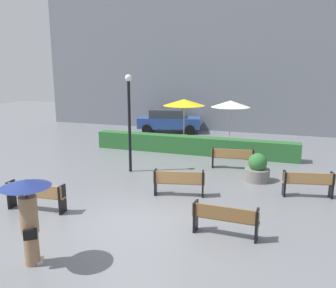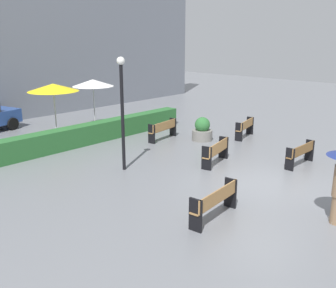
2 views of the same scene
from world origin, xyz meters
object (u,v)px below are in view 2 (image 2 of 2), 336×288
Objects in this scene: bench_back_row at (163,129)px; lamp_post at (122,103)px; bench_mid_center at (216,151)px; planter_pot at (202,130)px; bench_far_right at (245,127)px; bench_near_right at (301,153)px; patio_umbrella_white at (93,83)px; patio_umbrella_yellow at (53,88)px; bench_near_left at (215,201)px.

bench_back_row is 0.46× the size of lamp_post.
bench_mid_center is 1.61× the size of planter_pot.
bench_far_right is 3.92m from bench_back_row.
bench_back_row is (-0.79, 6.34, 0.02)m from bench_near_right.
lamp_post is 1.56× the size of patio_umbrella_white.
bench_far_right is 7.96m from patio_umbrella_white.
bench_mid_center is (-4.13, -1.30, -0.01)m from bench_far_right.
planter_pot reaches higher than bench_near_right.
lamp_post is at bearing -175.25° from planter_pot.
patio_umbrella_white reaches higher than bench_far_right.
patio_umbrella_yellow is at bearing 131.42° from bench_back_row.
bench_far_right is 4.33m from bench_mid_center.
bench_far_right is at bearing 17.41° from bench_mid_center.
bench_near_left is at bearing -98.82° from patio_umbrella_yellow.
planter_pot is 0.27× the size of lamp_post.
bench_near_left is 5.21m from lamp_post.
patio_umbrella_white reaches higher than planter_pot.
bench_far_right is 9.14m from patio_umbrella_yellow.
planter_pot is at bearing -50.34° from bench_back_row.
patio_umbrella_white is (-3.75, 6.77, 1.87)m from bench_far_right.
bench_back_row is at bearing -48.58° from patio_umbrella_yellow.
lamp_post is 1.54× the size of patio_umbrella_yellow.
bench_near_left is at bearing -126.90° from bench_back_row.
bench_near_right is 11.08m from patio_umbrella_yellow.
planter_pot is (2.37, 2.52, -0.05)m from bench_mid_center.
bench_near_left is 8.79m from bench_far_right.
patio_umbrella_white is (3.17, 5.97, -0.07)m from lamp_post.
bench_back_row is 5.37m from patio_umbrella_yellow.
bench_back_row is (4.93, 6.57, 0.01)m from bench_near_left.
lamp_post reaches higher than bench_near_left.
bench_mid_center is at bearing -36.77° from lamp_post.
patio_umbrella_yellow is (-4.49, 5.17, 1.96)m from planter_pot.
bench_near_left is 0.47× the size of lamp_post.
bench_mid_center reaches higher than bench_back_row.
bench_back_row is at bearing 24.54° from lamp_post.
bench_near_right is 1.02× the size of bench_far_right.
bench_mid_center is at bearing -133.26° from planter_pot.
bench_near_left is 4.57m from bench_mid_center.
patio_umbrella_white is (-0.83, 4.15, 1.86)m from bench_back_row.
patio_umbrella_white is at bearing 69.05° from bench_near_left.
planter_pot is 6.20m from patio_umbrella_white.
bench_near_left is 0.73× the size of patio_umbrella_yellow.
planter_pot reaches higher than bench_near_left.
lamp_post is at bearing 136.68° from bench_near_right.
bench_near_right is 10.78m from patio_umbrella_white.
bench_near_left is 1.74× the size of planter_pot.
bench_near_left is at bearing -139.67° from planter_pot.
patio_umbrella_yellow is at bearing 81.18° from bench_near_left.
bench_mid_center reaches higher than bench_far_right.
bench_far_right is at bearing -41.87° from bench_back_row.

